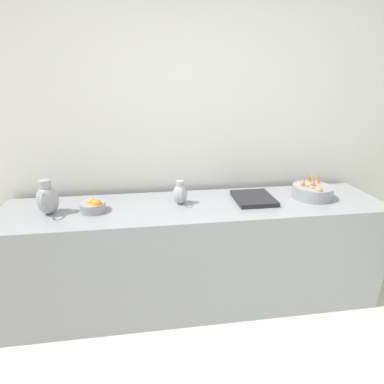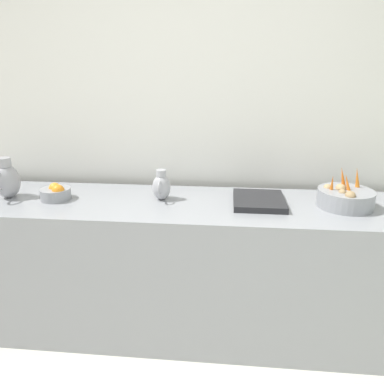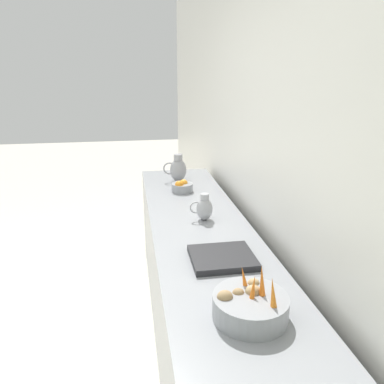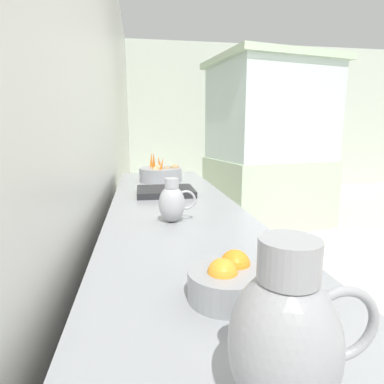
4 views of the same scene
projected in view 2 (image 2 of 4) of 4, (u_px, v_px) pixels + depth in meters
name	position (u px, v px, depth m)	size (l,w,h in m)	color
tile_wall_left	(264.00, 93.00, 2.37)	(0.10, 9.37, 3.00)	white
prep_counter	(181.00, 267.00, 2.34)	(0.66, 2.96, 0.88)	gray
vegetable_colander	(345.00, 198.00, 2.11)	(0.32, 0.32, 0.23)	gray
orange_bowl	(56.00, 193.00, 2.23)	(0.18, 0.18, 0.10)	gray
metal_pitcher_tall	(7.00, 180.00, 2.25)	(0.21, 0.15, 0.25)	#939399
metal_pitcher_short	(161.00, 186.00, 2.22)	(0.16, 0.11, 0.19)	#A3A3A8
counter_sink_basin	(259.00, 201.00, 2.17)	(0.34, 0.30, 0.04)	#232326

